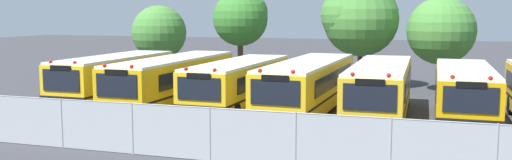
{
  "coord_description": "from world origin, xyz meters",
  "views": [
    {
      "loc": [
        6.07,
        -26.67,
        5.02
      ],
      "look_at": [
        -2.7,
        0.0,
        1.6
      ],
      "focal_mm": 38.65,
      "sensor_mm": 36.0,
      "label": 1
    }
  ],
  "objects_px": {
    "school_bus_0": "(115,77)",
    "traffic_cone": "(119,138)",
    "school_bus_1": "(174,80)",
    "school_bus_2": "(239,83)",
    "school_bus_4": "(380,88)",
    "school_bus_5": "(464,92)",
    "tree_2": "(357,18)",
    "tree_1": "(242,17)",
    "school_bus_3": "(309,85)",
    "tree_0": "(159,32)",
    "tree_3": "(442,30)"
  },
  "relations": [
    {
      "from": "school_bus_3",
      "to": "traffic_cone",
      "type": "xyz_separation_m",
      "value": [
        -5.49,
        -8.68,
        -1.23
      ]
    },
    {
      "from": "school_bus_0",
      "to": "tree_1",
      "type": "distance_m",
      "value": 12.16
    },
    {
      "from": "school_bus_1",
      "to": "tree_0",
      "type": "distance_m",
      "value": 12.51
    },
    {
      "from": "tree_3",
      "to": "school_bus_1",
      "type": "bearing_deg",
      "value": -142.17
    },
    {
      "from": "tree_1",
      "to": "school_bus_0",
      "type": "bearing_deg",
      "value": -107.78
    },
    {
      "from": "school_bus_0",
      "to": "school_bus_3",
      "type": "height_order",
      "value": "school_bus_0"
    },
    {
      "from": "school_bus_1",
      "to": "tree_3",
      "type": "distance_m",
      "value": 17.45
    },
    {
      "from": "school_bus_0",
      "to": "tree_2",
      "type": "xyz_separation_m",
      "value": [
        11.84,
        11.06,
        3.26
      ]
    },
    {
      "from": "school_bus_3",
      "to": "school_bus_5",
      "type": "xyz_separation_m",
      "value": [
        7.31,
        -0.06,
        -0.04
      ]
    },
    {
      "from": "tree_2",
      "to": "school_bus_2",
      "type": "bearing_deg",
      "value": -112.27
    },
    {
      "from": "school_bus_0",
      "to": "school_bus_5",
      "type": "distance_m",
      "value": 18.27
    },
    {
      "from": "school_bus_1",
      "to": "school_bus_3",
      "type": "bearing_deg",
      "value": -177.54
    },
    {
      "from": "school_bus_0",
      "to": "tree_1",
      "type": "relative_size",
      "value": 1.45
    },
    {
      "from": "school_bus_4",
      "to": "tree_1",
      "type": "xyz_separation_m",
      "value": [
        -10.95,
        11.17,
        3.28
      ]
    },
    {
      "from": "school_bus_2",
      "to": "school_bus_5",
      "type": "distance_m",
      "value": 10.92
    },
    {
      "from": "school_bus_1",
      "to": "school_bus_4",
      "type": "relative_size",
      "value": 1.02
    },
    {
      "from": "school_bus_4",
      "to": "school_bus_5",
      "type": "xyz_separation_m",
      "value": [
        3.74,
        0.26,
        -0.04
      ]
    },
    {
      "from": "school_bus_4",
      "to": "school_bus_0",
      "type": "bearing_deg",
      "value": -1.17
    },
    {
      "from": "school_bus_0",
      "to": "tree_2",
      "type": "height_order",
      "value": "tree_2"
    },
    {
      "from": "school_bus_4",
      "to": "tree_1",
      "type": "distance_m",
      "value": 15.98
    },
    {
      "from": "school_bus_0",
      "to": "school_bus_5",
      "type": "bearing_deg",
      "value": -179.81
    },
    {
      "from": "school_bus_4",
      "to": "school_bus_5",
      "type": "relative_size",
      "value": 1.14
    },
    {
      "from": "school_bus_1",
      "to": "school_bus_2",
      "type": "height_order",
      "value": "school_bus_1"
    },
    {
      "from": "school_bus_0",
      "to": "tree_0",
      "type": "xyz_separation_m",
      "value": [
        -2.82,
        10.51,
        2.13
      ]
    },
    {
      "from": "school_bus_3",
      "to": "tree_2",
      "type": "distance_m",
      "value": 11.28
    },
    {
      "from": "school_bus_4",
      "to": "tree_2",
      "type": "relative_size",
      "value": 1.55
    },
    {
      "from": "school_bus_4",
      "to": "tree_2",
      "type": "bearing_deg",
      "value": -77.49
    },
    {
      "from": "school_bus_0",
      "to": "school_bus_4",
      "type": "bearing_deg",
      "value": 179.37
    },
    {
      "from": "school_bus_0",
      "to": "tree_0",
      "type": "bearing_deg",
      "value": -75.55
    },
    {
      "from": "school_bus_4",
      "to": "traffic_cone",
      "type": "height_order",
      "value": "school_bus_4"
    },
    {
      "from": "school_bus_1",
      "to": "school_bus_2",
      "type": "distance_m",
      "value": 3.71
    },
    {
      "from": "school_bus_0",
      "to": "tree_1",
      "type": "bearing_deg",
      "value": -108.34
    },
    {
      "from": "school_bus_1",
      "to": "traffic_cone",
      "type": "bearing_deg",
      "value": 102.43
    },
    {
      "from": "school_bus_0",
      "to": "school_bus_5",
      "type": "xyz_separation_m",
      "value": [
        18.26,
        0.24,
        -0.04
      ]
    },
    {
      "from": "school_bus_2",
      "to": "tree_1",
      "type": "bearing_deg",
      "value": -70.34
    },
    {
      "from": "school_bus_0",
      "to": "school_bus_4",
      "type": "distance_m",
      "value": 14.53
    },
    {
      "from": "school_bus_2",
      "to": "tree_2",
      "type": "bearing_deg",
      "value": -111.41
    },
    {
      "from": "tree_2",
      "to": "tree_3",
      "type": "height_order",
      "value": "tree_2"
    },
    {
      "from": "tree_0",
      "to": "traffic_cone",
      "type": "relative_size",
      "value": 12.16
    },
    {
      "from": "tree_1",
      "to": "school_bus_3",
      "type": "bearing_deg",
      "value": -55.77
    },
    {
      "from": "tree_3",
      "to": "tree_2",
      "type": "bearing_deg",
      "value": 175.11
    },
    {
      "from": "school_bus_5",
      "to": "tree_1",
      "type": "height_order",
      "value": "tree_1"
    },
    {
      "from": "school_bus_0",
      "to": "traffic_cone",
      "type": "distance_m",
      "value": 10.07
    },
    {
      "from": "tree_3",
      "to": "school_bus_5",
      "type": "bearing_deg",
      "value": -84.56
    },
    {
      "from": "school_bus_2",
      "to": "school_bus_3",
      "type": "xyz_separation_m",
      "value": [
        3.61,
        0.23,
        0.05
      ]
    },
    {
      "from": "school_bus_2",
      "to": "school_bus_1",
      "type": "bearing_deg",
      "value": 1.97
    },
    {
      "from": "school_bus_3",
      "to": "tree_2",
      "type": "height_order",
      "value": "tree_2"
    },
    {
      "from": "school_bus_4",
      "to": "tree_1",
      "type": "bearing_deg",
      "value": -46.66
    },
    {
      "from": "tree_2",
      "to": "traffic_cone",
      "type": "distance_m",
      "value": 20.94
    },
    {
      "from": "school_bus_3",
      "to": "tree_0",
      "type": "relative_size",
      "value": 2.06
    }
  ]
}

